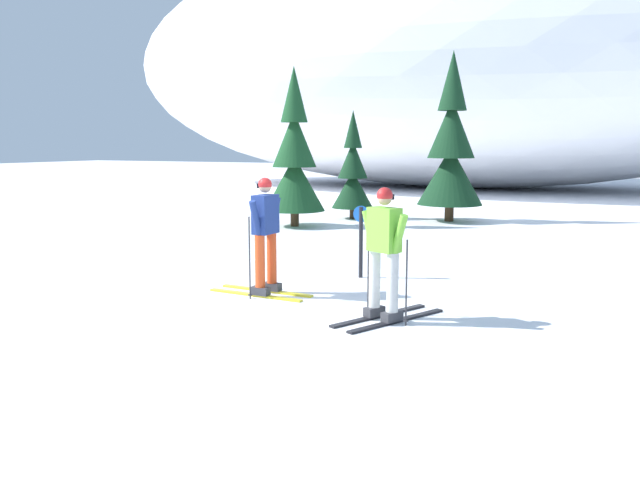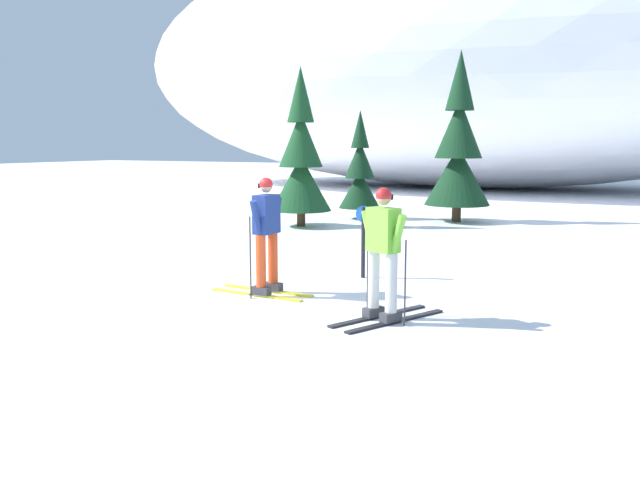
{
  "view_description": "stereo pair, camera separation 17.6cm",
  "coord_description": "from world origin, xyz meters",
  "px_view_note": "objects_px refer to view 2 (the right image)",
  "views": [
    {
      "loc": [
        4.78,
        -7.19,
        2.28
      ],
      "look_at": [
        0.99,
        0.87,
        0.95
      ],
      "focal_mm": 36.43,
      "sensor_mm": 36.0,
      "label": 1
    },
    {
      "loc": [
        4.94,
        -7.11,
        2.28
      ],
      "look_at": [
        0.99,
        0.87,
        0.95
      ],
      "focal_mm": 36.43,
      "sensor_mm": 36.0,
      "label": 2
    }
  ],
  "objects_px": {
    "trail_marker_post": "(363,237)",
    "pine_tree_far_left": "(301,160)",
    "skier_navy_jacket": "(266,233)",
    "skier_lime_jacket": "(383,252)",
    "pine_tree_center_left": "(360,174)",
    "pine_tree_center": "(458,151)"
  },
  "relations": [
    {
      "from": "pine_tree_center",
      "to": "skier_lime_jacket",
      "type": "bearing_deg",
      "value": -80.23
    },
    {
      "from": "pine_tree_far_left",
      "to": "pine_tree_center",
      "type": "bearing_deg",
      "value": 39.72
    },
    {
      "from": "pine_tree_center_left",
      "to": "trail_marker_post",
      "type": "height_order",
      "value": "pine_tree_center_left"
    },
    {
      "from": "skier_navy_jacket",
      "to": "pine_tree_far_left",
      "type": "xyz_separation_m",
      "value": [
        -3.38,
        7.49,
        0.88
      ]
    },
    {
      "from": "trail_marker_post",
      "to": "pine_tree_far_left",
      "type": "bearing_deg",
      "value": 126.56
    },
    {
      "from": "skier_lime_jacket",
      "to": "trail_marker_post",
      "type": "relative_size",
      "value": 1.4
    },
    {
      "from": "pine_tree_far_left",
      "to": "pine_tree_center",
      "type": "distance_m",
      "value": 4.67
    },
    {
      "from": "pine_tree_center_left",
      "to": "pine_tree_center",
      "type": "relative_size",
      "value": 0.67
    },
    {
      "from": "skier_lime_jacket",
      "to": "pine_tree_far_left",
      "type": "distance_m",
      "value": 9.84
    },
    {
      "from": "skier_lime_jacket",
      "to": "pine_tree_far_left",
      "type": "height_order",
      "value": "pine_tree_far_left"
    },
    {
      "from": "pine_tree_center_left",
      "to": "pine_tree_center",
      "type": "xyz_separation_m",
      "value": [
        2.85,
        0.56,
        0.69
      ]
    },
    {
      "from": "pine_tree_center",
      "to": "skier_navy_jacket",
      "type": "bearing_deg",
      "value": -91.11
    },
    {
      "from": "skier_lime_jacket",
      "to": "pine_tree_center",
      "type": "height_order",
      "value": "pine_tree_center"
    },
    {
      "from": "skier_navy_jacket",
      "to": "trail_marker_post",
      "type": "height_order",
      "value": "skier_navy_jacket"
    },
    {
      "from": "pine_tree_far_left",
      "to": "trail_marker_post",
      "type": "bearing_deg",
      "value": -53.44
    },
    {
      "from": "skier_lime_jacket",
      "to": "pine_tree_center",
      "type": "distance_m",
      "value": 11.31
    },
    {
      "from": "skier_lime_jacket",
      "to": "skier_navy_jacket",
      "type": "height_order",
      "value": "skier_navy_jacket"
    },
    {
      "from": "pine_tree_center",
      "to": "trail_marker_post",
      "type": "bearing_deg",
      "value": -85.83
    },
    {
      "from": "skier_lime_jacket",
      "to": "pine_tree_center_left",
      "type": "relative_size",
      "value": 0.53
    },
    {
      "from": "skier_navy_jacket",
      "to": "pine_tree_far_left",
      "type": "height_order",
      "value": "pine_tree_far_left"
    },
    {
      "from": "skier_lime_jacket",
      "to": "pine_tree_center",
      "type": "xyz_separation_m",
      "value": [
        -1.91,
        11.09,
        1.15
      ]
    },
    {
      "from": "skier_navy_jacket",
      "to": "skier_lime_jacket",
      "type": "bearing_deg",
      "value": -16.39
    }
  ]
}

